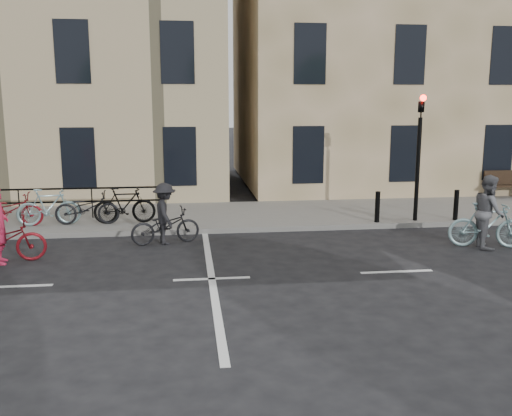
{
  "coord_description": "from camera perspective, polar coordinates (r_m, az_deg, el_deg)",
  "views": [
    {
      "loc": [
        -0.49,
        -11.38,
        3.72
      ],
      "look_at": [
        1.17,
        1.96,
        1.1
      ],
      "focal_mm": 40.0,
      "sensor_mm": 36.0,
      "label": 1
    }
  ],
  "objects": [
    {
      "name": "building_east",
      "position": [
        26.27,
        14.7,
        15.98
      ],
      "size": [
        14.0,
        10.0,
        12.0
      ],
      "primitive_type": "cube",
      "color": "tan",
      "rests_on": "sidewalk"
    },
    {
      "name": "bollard_east",
      "position": [
        16.86,
        12.04,
        0.11
      ],
      "size": [
        0.14,
        0.14,
        0.9
      ],
      "primitive_type": "cylinder",
      "color": "black",
      "rests_on": "sidewalk"
    },
    {
      "name": "cyclist_dark",
      "position": [
        14.82,
        -9.08,
        -1.19
      ],
      "size": [
        1.87,
        1.13,
        1.58
      ],
      "rotation": [
        0.0,
        0.0,
        1.81
      ],
      "color": "black",
      "rests_on": "ground"
    },
    {
      "name": "cyclist_pink",
      "position": [
        14.14,
        -24.25,
        -2.67
      ],
      "size": [
        2.09,
        1.14,
        1.76
      ],
      "rotation": [
        0.0,
        0.0,
        1.81
      ],
      "color": "maroon",
      "rests_on": "ground"
    },
    {
      "name": "cyclist_grey",
      "position": [
        15.36,
        22.18,
        -0.98
      ],
      "size": [
        1.97,
        1.03,
        1.84
      ],
      "rotation": [
        0.0,
        0.0,
        1.33
      ],
      "color": "#85AAAE",
      "rests_on": "ground"
    },
    {
      "name": "bollard_west",
      "position": [
        17.78,
        19.37,
        0.29
      ],
      "size": [
        0.14,
        0.14,
        0.9
      ],
      "primitive_type": "cylinder",
      "color": "black",
      "rests_on": "sidewalk"
    },
    {
      "name": "ground",
      "position": [
        11.98,
        -4.44,
        -7.09
      ],
      "size": [
        120.0,
        120.0,
        0.0
      ],
      "primitive_type": "plane",
      "color": "black",
      "rests_on": "ground"
    },
    {
      "name": "sidewalk",
      "position": [
        18.1,
        -18.12,
        -1.15
      ],
      "size": [
        46.0,
        4.0,
        0.15
      ],
      "primitive_type": "cube",
      "color": "slate",
      "rests_on": "ground"
    },
    {
      "name": "parked_bikes",
      "position": [
        17.28,
        -21.81,
        -0.02
      ],
      "size": [
        7.25,
        1.23,
        1.05
      ],
      "color": "black",
      "rests_on": "sidewalk"
    },
    {
      "name": "traffic_light",
      "position": [
        17.13,
        16.01,
        6.36
      ],
      "size": [
        0.18,
        0.3,
        3.9
      ],
      "color": "black",
      "rests_on": "sidewalk"
    },
    {
      "name": "bench",
      "position": [
        22.51,
        23.71,
        2.31
      ],
      "size": [
        1.6,
        0.41,
        0.97
      ],
      "color": "black",
      "rests_on": "sidewalk"
    }
  ]
}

